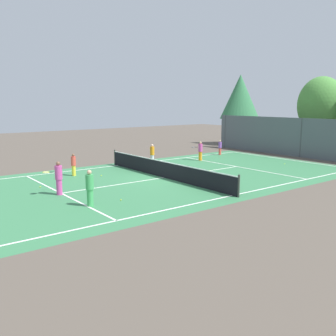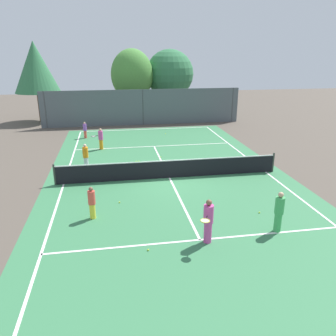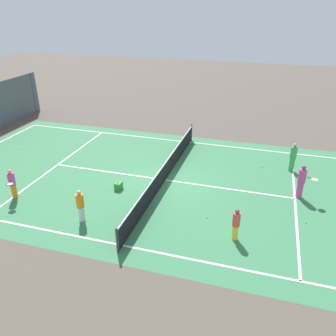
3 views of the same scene
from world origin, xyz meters
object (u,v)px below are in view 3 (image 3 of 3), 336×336
Objects in this scene: player_2 at (293,157)px; tennis_ball_3 at (102,170)px; player_1 at (12,183)px; player_4 at (302,181)px; tennis_ball_2 at (262,167)px; player_3 at (236,224)px; player_0 at (80,206)px; ball_crate at (118,186)px; tennis_ball_1 at (21,148)px; tennis_ball_5 at (63,231)px; tennis_ball_0 at (306,222)px; tennis_ball_4 at (207,217)px.

player_2 is 10.43m from tennis_ball_3.
player_1 is 0.92× the size of player_2.
player_4 reaches higher than tennis_ball_2.
player_4 is at bearing -31.87° from player_3.
player_0 is 3.00m from ball_crate.
player_2 is at bearing -48.79° from player_0.
player_2 is at bearing -18.06° from player_3.
tennis_ball_3 is (3.95, 7.72, -0.67)m from player_3.
player_2 is at bearing 6.02° from player_4.
tennis_ball_5 is (-6.81, -7.32, 0.00)m from tennis_ball_1.
player_1 is 14.26m from player_2.
tennis_ball_2 and tennis_ball_3 have the same top height.
tennis_ball_1 is (-1.62, 16.24, -0.79)m from player_2.
tennis_ball_5 is (-0.93, 0.35, -0.72)m from player_0.
player_4 reaches higher than ball_crate.
player_2 is at bearing -61.80° from player_1.
player_4 is 2.31m from tennis_ball_0.
player_0 is at bearing -127.50° from tennis_ball_1.
player_1 is at bearing 121.36° from tennis_ball_2.
tennis_ball_2 is 1.00× the size of tennis_ball_3.
ball_crate is 8.72m from tennis_ball_0.
player_4 reaches higher than tennis_ball_0.
tennis_ball_2 is at bearing 22.33° from tennis_ball_0.
player_2 is at bearing 5.74° from tennis_ball_0.
player_1 is 0.89× the size of player_4.
tennis_ball_0 is at bearing -174.63° from player_4.
player_0 is 5.37m from tennis_ball_4.
tennis_ball_2 is at bearing -43.21° from player_0.
ball_crate is at bearing -132.89° from tennis_ball_3.
player_1 reaches higher than tennis_ball_1.
tennis_ball_4 is (-1.21, -4.68, -0.15)m from ball_crate.
tennis_ball_0 is at bearing -100.83° from tennis_ball_3.
player_2 is 0.97× the size of player_4.
tennis_ball_0 and tennis_ball_2 have the same top height.
tennis_ball_0 is (-2.15, -0.20, -0.82)m from player_4.
player_1 is at bearing 145.59° from tennis_ball_3.
tennis_ball_5 is at bearing -169.16° from tennis_ball_3.
tennis_ball_3 is at bearing 17.07° from player_0.
player_0 is at bearing 136.79° from tennis_ball_2.
player_4 is at bearing -78.23° from ball_crate.
ball_crate is at bearing 124.33° from tennis_ball_2.
tennis_ball_4 is (-5.77, 2.01, 0.00)m from tennis_ball_2.
tennis_ball_0 is 10.66m from tennis_ball_3.
player_0 reaches higher than player_3.
tennis_ball_2 is at bearing -58.64° from player_1.
player_1 is 4.89m from ball_crate.
tennis_ball_4 is at bearing -83.98° from player_1.
tennis_ball_3 is (3.79, -2.60, -0.73)m from player_1.
player_3 is at bearing -110.68° from tennis_ball_1.
tennis_ball_1 is 1.00× the size of tennis_ball_5.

